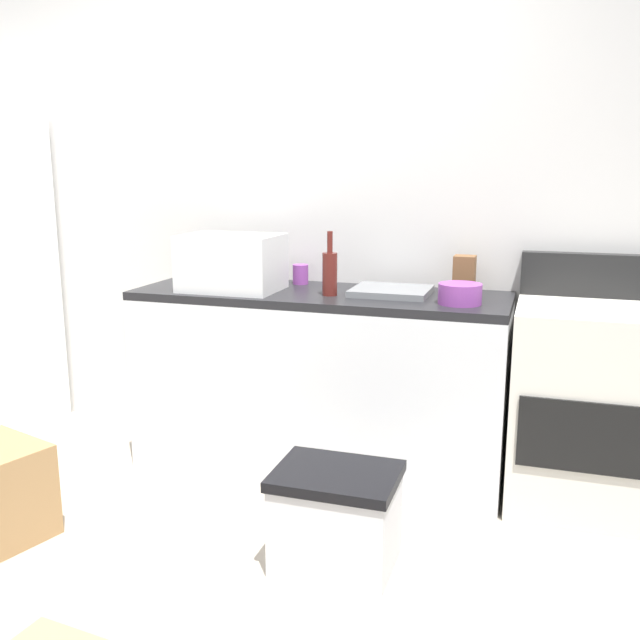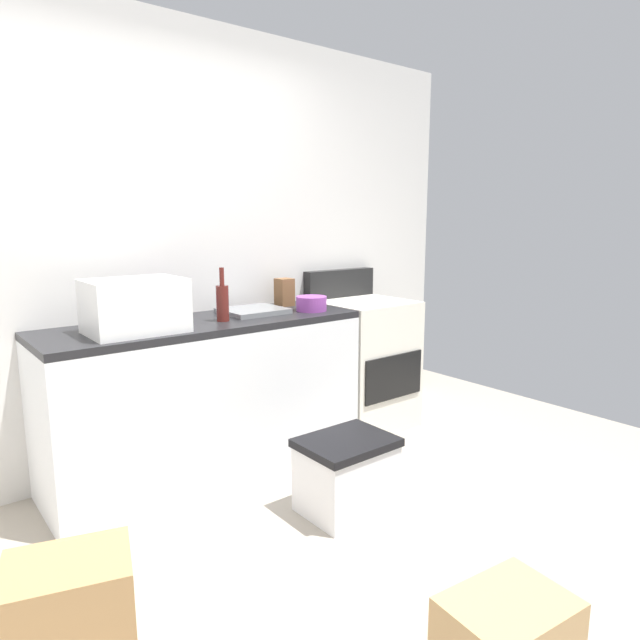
{
  "view_description": "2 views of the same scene",
  "coord_description": "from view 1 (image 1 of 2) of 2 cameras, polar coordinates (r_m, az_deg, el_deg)",
  "views": [
    {
      "loc": [
        1.32,
        -1.95,
        1.48
      ],
      "look_at": [
        0.42,
        0.82,
        0.85
      ],
      "focal_mm": 39.23,
      "sensor_mm": 36.0,
      "label": 1
    },
    {
      "loc": [
        -1.1,
        -1.6,
        1.46
      ],
      "look_at": [
        0.83,
        0.82,
        0.9
      ],
      "focal_mm": 31.11,
      "sensor_mm": 36.0,
      "label": 2
    }
  ],
  "objects": [
    {
      "name": "sink_basin",
      "position": [
        3.31,
        5.84,
        2.36
      ],
      "size": [
        0.36,
        0.32,
        0.03
      ],
      "primitive_type": "cube",
      "color": "slate",
      "rests_on": "kitchen_counter"
    },
    {
      "name": "wall_back",
      "position": [
        3.75,
        -2.78,
        9.48
      ],
      "size": [
        5.0,
        0.1,
        2.6
      ],
      "primitive_type": "cube",
      "color": "silver",
      "rests_on": "ground_plane"
    },
    {
      "name": "stove_oven",
      "position": [
        3.33,
        20.57,
        -6.33
      ],
      "size": [
        0.6,
        0.61,
        1.1
      ],
      "color": "silver",
      "rests_on": "ground_plane"
    },
    {
      "name": "kitchen_counter",
      "position": [
        3.47,
        -0.02,
        -5.01
      ],
      "size": [
        1.8,
        0.6,
        0.9
      ],
      "color": "silver",
      "rests_on": "ground_plane"
    },
    {
      "name": "storage_bin",
      "position": [
        2.74,
        1.32,
        -15.79
      ],
      "size": [
        0.46,
        0.36,
        0.38
      ],
      "color": "silver",
      "rests_on": "ground_plane"
    },
    {
      "name": "ground_plane",
      "position": [
        2.79,
        -14.53,
        -20.3
      ],
      "size": [
        6.0,
        6.0,
        0.0
      ],
      "primitive_type": "plane",
      "color": "#9E9384"
    },
    {
      "name": "mixing_bowl",
      "position": [
        3.12,
        11.35,
        2.11
      ],
      "size": [
        0.19,
        0.19,
        0.09
      ],
      "primitive_type": "cylinder",
      "color": "purple",
      "rests_on": "kitchen_counter"
    },
    {
      "name": "microwave",
      "position": [
        3.42,
        -7.21,
        4.67
      ],
      "size": [
        0.46,
        0.34,
        0.27
      ],
      "primitive_type": "cube",
      "color": "white",
      "rests_on": "kitchen_counter"
    },
    {
      "name": "wine_bottle",
      "position": [
        3.25,
        0.8,
        3.93
      ],
      "size": [
        0.07,
        0.07,
        0.3
      ],
      "color": "#591E19",
      "rests_on": "kitchen_counter"
    },
    {
      "name": "knife_block",
      "position": [
        3.38,
        11.69,
        3.65
      ],
      "size": [
        0.1,
        0.1,
        0.18
      ],
      "primitive_type": "cube",
      "color": "brown",
      "rests_on": "kitchen_counter"
    },
    {
      "name": "coffee_mug",
      "position": [
        3.59,
        -1.6,
        3.75
      ],
      "size": [
        0.08,
        0.08,
        0.1
      ],
      "primitive_type": "cylinder",
      "color": "purple",
      "rests_on": "kitchen_counter"
    }
  ]
}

